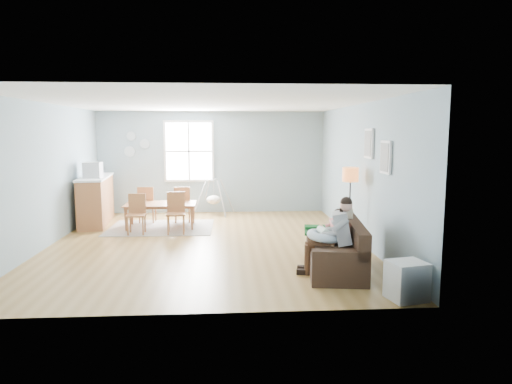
{
  "coord_description": "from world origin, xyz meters",
  "views": [
    {
      "loc": [
        0.38,
        -8.75,
        2.16
      ],
      "look_at": [
        0.96,
        0.01,
        1.0
      ],
      "focal_mm": 32.0,
      "sensor_mm": 36.0,
      "label": 1
    }
  ],
  "objects": [
    {
      "name": "rug",
      "position": [
        -1.1,
        1.52,
        0.01
      ],
      "size": [
        2.33,
        1.79,
        0.01
      ],
      "primitive_type": "cube",
      "rotation": [
        0.0,
        0.0,
        -0.01
      ],
      "color": "#9E9991",
      "rests_on": "room"
    },
    {
      "name": "floor_lamp",
      "position": [
        2.73,
        -0.3,
        1.23
      ],
      "size": [
        0.3,
        0.3,
        1.49
      ],
      "color": "black",
      "rests_on": "room"
    },
    {
      "name": "beige_pillow",
      "position": [
        2.4,
        -1.37,
        0.7
      ],
      "size": [
        0.2,
        0.48,
        0.46
      ],
      "primitive_type": "cube",
      "rotation": [
        0.0,
        0.0,
        -0.16
      ],
      "color": "tan",
      "rests_on": "sofa"
    },
    {
      "name": "dining_table",
      "position": [
        -1.1,
        1.52,
        0.28
      ],
      "size": [
        1.6,
        0.92,
        0.56
      ],
      "primitive_type": "imported",
      "rotation": [
        0.0,
        0.0,
        0.03
      ],
      "color": "brown",
      "rests_on": "rug"
    },
    {
      "name": "wall_plates",
      "position": [
        -2.0,
        3.47,
        1.83
      ],
      "size": [
        0.67,
        0.02,
        0.66
      ],
      "color": "#9FB2BE",
      "rests_on": "room"
    },
    {
      "name": "sofa",
      "position": [
        2.14,
        -1.83,
        0.27
      ],
      "size": [
        1.05,
        1.97,
        0.76
      ],
      "color": "black",
      "rests_on": "room"
    },
    {
      "name": "nursing_pillow",
      "position": [
        1.84,
        -2.06,
        0.59
      ],
      "size": [
        0.54,
        0.53,
        0.2
      ],
      "primitive_type": "torus",
      "rotation": [
        0.0,
        0.14,
        -0.07
      ],
      "color": "silver",
      "rests_on": "father"
    },
    {
      "name": "toddler",
      "position": [
        2.09,
        -1.64,
        0.64
      ],
      "size": [
        0.46,
        0.23,
        0.73
      ],
      "color": "silver",
      "rests_on": "sofa"
    },
    {
      "name": "father",
      "position": [
        1.98,
        -2.08,
        0.64
      ],
      "size": [
        0.87,
        0.5,
        1.2
      ],
      "color": "#969698",
      "rests_on": "sofa"
    },
    {
      "name": "baby_swing",
      "position": [
        0.05,
        3.1,
        0.41
      ],
      "size": [
        1.1,
        1.12,
        0.93
      ],
      "color": "#B5B6BA",
      "rests_on": "room"
    },
    {
      "name": "infant",
      "position": [
        1.84,
        -2.03,
        0.67
      ],
      "size": [
        0.16,
        0.35,
        0.13
      ],
      "color": "white",
      "rests_on": "nursing_pillow"
    },
    {
      "name": "storage_cube",
      "position": [
        2.69,
        -3.2,
        0.25
      ],
      "size": [
        0.53,
        0.49,
        0.5
      ],
      "color": "white",
      "rests_on": "room"
    },
    {
      "name": "room",
      "position": [
        0.0,
        0.0,
        2.42
      ],
      "size": [
        8.4,
        9.4,
        3.9
      ],
      "color": "olive"
    },
    {
      "name": "monitor",
      "position": [
        -2.64,
        1.77,
        1.3
      ],
      "size": [
        0.39,
        0.37,
        0.36
      ],
      "color": "#B5B6BA",
      "rests_on": "counter"
    },
    {
      "name": "chair_ne",
      "position": [
        -0.67,
        2.09,
        0.49
      ],
      "size": [
        0.42,
        0.42,
        0.87
      ],
      "color": "brown",
      "rests_on": "rug"
    },
    {
      "name": "chair_se",
      "position": [
        -0.7,
        0.95,
        0.5
      ],
      "size": [
        0.43,
        0.43,
        0.89
      ],
      "color": "brown",
      "rests_on": "rug"
    },
    {
      "name": "window",
      "position": [
        -0.6,
        3.46,
        1.65
      ],
      "size": [
        1.32,
        0.08,
        1.62
      ],
      "color": "white",
      "rests_on": "room"
    },
    {
      "name": "chair_nw",
      "position": [
        -1.51,
        2.1,
        0.49
      ],
      "size": [
        0.41,
        0.41,
        0.88
      ],
      "color": "brown",
      "rests_on": "rug"
    },
    {
      "name": "counter",
      "position": [
        -2.7,
        2.15,
        0.57
      ],
      "size": [
        0.81,
        2.06,
        1.12
      ],
      "color": "brown",
      "rests_on": "room"
    },
    {
      "name": "pictures",
      "position": [
        2.97,
        -1.05,
        1.85
      ],
      "size": [
        0.05,
        1.34,
        0.74
      ],
      "color": "white",
      "rests_on": "room"
    },
    {
      "name": "green_throw",
      "position": [
        2.15,
        -1.2,
        0.49
      ],
      "size": [
        0.98,
        0.88,
        0.04
      ],
      "primitive_type": "cube",
      "rotation": [
        0.0,
        0.0,
        -0.16
      ],
      "color": "#145A26",
      "rests_on": "sofa"
    },
    {
      "name": "chair_sw",
      "position": [
        -1.53,
        0.95,
        0.48
      ],
      "size": [
        0.4,
        0.4,
        0.85
      ],
      "color": "brown",
      "rests_on": "rug"
    }
  ]
}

